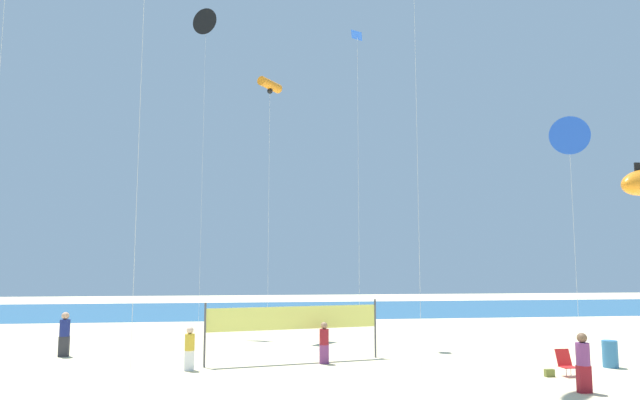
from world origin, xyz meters
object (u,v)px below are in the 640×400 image
at_px(beachgoer_mustard_shirt, 190,347).
at_px(kite_black_delta, 206,23).
at_px(beachgoer_maroon_shirt, 324,341).
at_px(beachgoer_navy_shirt, 65,333).
at_px(beachgoer_plum_shirt, 583,361).
at_px(kite_orange_tube, 270,86).
at_px(beach_handbag, 549,373).
at_px(kite_blue_delta, 569,136).
at_px(kite_blue_diamond, 358,40).
at_px(folding_beach_chair, 566,362).
at_px(volleyball_net, 294,320).
at_px(trash_barrel, 610,354).

relative_size(beachgoer_mustard_shirt, kite_black_delta, 0.08).
height_order(beachgoer_maroon_shirt, beachgoer_navy_shirt, beachgoer_navy_shirt).
xyz_separation_m(beachgoer_mustard_shirt, beachgoer_plum_shirt, (12.14, -5.30, 0.10)).
height_order(beachgoer_plum_shirt, kite_orange_tube, kite_orange_tube).
bearing_deg(beachgoer_navy_shirt, beachgoer_maroon_shirt, 159.23).
xyz_separation_m(beach_handbag, kite_orange_tube, (-9.16, 12.80, 13.94)).
bearing_deg(kite_blue_delta, kite_blue_diamond, 134.71).
bearing_deg(folding_beach_chair, beachgoer_navy_shirt, -175.07).
bearing_deg(volleyball_net, trash_barrel, -13.25).
bearing_deg(beachgoer_navy_shirt, kite_blue_diamond, -171.54).
distance_m(volleyball_net, kite_orange_tube, 15.19).
height_order(beachgoer_mustard_shirt, kite_blue_delta, kite_blue_delta).
bearing_deg(kite_blue_delta, beachgoer_navy_shirt, 168.01).
height_order(beach_handbag, kite_orange_tube, kite_orange_tube).
relative_size(beachgoer_navy_shirt, kite_orange_tube, 0.13).
xyz_separation_m(volleyball_net, kite_black_delta, (-4.61, 11.38, 17.18)).
distance_m(beachgoer_navy_shirt, kite_blue_diamond, 20.17).
height_order(volleyball_net, kite_orange_tube, kite_orange_tube).
relative_size(volleyball_net, kite_orange_tube, 0.49).
bearing_deg(folding_beach_chair, kite_black_delta, 156.42).
distance_m(beachgoer_plum_shirt, kite_orange_tube, 22.01).
xyz_separation_m(trash_barrel, kite_black_delta, (-16.29, 14.13, 18.30)).
height_order(kite_orange_tube, kite_black_delta, kite_black_delta).
distance_m(beachgoer_navy_shirt, kite_orange_tube, 16.87).
xyz_separation_m(beachgoer_maroon_shirt, kite_black_delta, (-5.73, 11.88, 17.95)).
xyz_separation_m(beachgoer_plum_shirt, kite_blue_diamond, (-4.35, 12.24, 14.87)).
height_order(beachgoer_navy_shirt, beach_handbag, beachgoer_navy_shirt).
bearing_deg(folding_beach_chair, kite_blue_delta, 73.92).
bearing_deg(kite_orange_tube, trash_barrel, -42.70).
bearing_deg(kite_blue_delta, kite_black_delta, 140.25).
height_order(beach_handbag, kite_blue_diamond, kite_blue_diamond).
distance_m(beachgoer_maroon_shirt, volleyball_net, 1.45).
bearing_deg(beach_handbag, beachgoer_plum_shirt, -96.29).
bearing_deg(volleyball_net, kite_black_delta, 112.05).
bearing_deg(beachgoer_navy_shirt, volleyball_net, 160.15).
xyz_separation_m(beachgoer_maroon_shirt, kite_blue_diamond, (2.71, 6.16, 14.96)).
relative_size(beachgoer_mustard_shirt, kite_blue_diamond, 0.10).
bearing_deg(trash_barrel, kite_blue_delta, 118.23).
height_order(trash_barrel, kite_black_delta, kite_black_delta).
relative_size(beachgoer_mustard_shirt, kite_orange_tube, 0.11).
distance_m(beachgoer_maroon_shirt, kite_orange_tube, 16.20).
height_order(beachgoer_plum_shirt, kite_black_delta, kite_black_delta).
bearing_deg(kite_blue_diamond, kite_orange_tube, 146.30).
bearing_deg(kite_black_delta, folding_beach_chair, -48.27).
xyz_separation_m(beachgoer_maroon_shirt, volleyball_net, (-1.13, 0.50, 0.77)).
bearing_deg(kite_blue_delta, kite_orange_tube, 138.70).
relative_size(beachgoer_plum_shirt, beachgoer_navy_shirt, 0.96).
bearing_deg(beachgoer_mustard_shirt, beachgoer_plum_shirt, -81.87).
relative_size(kite_blue_diamond, kite_black_delta, 0.83).
relative_size(beachgoer_maroon_shirt, beachgoer_navy_shirt, 0.87).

